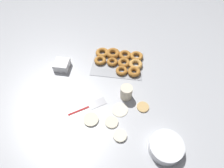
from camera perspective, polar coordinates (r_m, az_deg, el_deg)
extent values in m
plane|color=#B2B5BA|center=(1.40, -1.13, -4.60)|extent=(3.00, 3.00, 0.00)
cylinder|color=silver|center=(1.36, 2.25, -7.29)|extent=(0.11, 0.11, 0.01)
cylinder|color=beige|center=(1.33, -6.06, -10.01)|extent=(0.10, 0.10, 0.01)
cylinder|color=tan|center=(1.38, 8.81, -6.50)|extent=(0.08, 0.08, 0.01)
cylinder|color=silver|center=(1.27, 2.28, -14.50)|extent=(0.09, 0.09, 0.02)
cylinder|color=beige|center=(1.31, -0.14, -10.85)|extent=(0.09, 0.09, 0.01)
cube|color=#93969B|center=(1.61, 1.61, 5.83)|extent=(0.40, 0.30, 0.01)
torus|color=#B7752D|center=(1.66, 7.01, 7.89)|extent=(0.11, 0.11, 0.03)
torus|color=#AD6B28|center=(1.66, 3.73, 8.27)|extent=(0.10, 0.10, 0.03)
torus|color=#AD6B28|center=(1.67, 0.25, 8.77)|extent=(0.11, 0.11, 0.04)
torus|color=#B7752D|center=(1.68, -2.78, 8.92)|extent=(0.11, 0.11, 0.03)
torus|color=#D19347|center=(1.59, 6.76, 5.60)|extent=(0.11, 0.11, 0.03)
torus|color=#AD6B28|center=(1.60, 3.41, 6.10)|extent=(0.10, 0.10, 0.03)
torus|color=#AD6B28|center=(1.60, 0.07, 6.34)|extent=(0.09, 0.09, 0.03)
torus|color=#B7752D|center=(1.62, -3.40, 6.78)|extent=(0.10, 0.10, 0.03)
torus|color=#AD6B28|center=(1.54, 6.32, 3.52)|extent=(0.10, 0.10, 0.03)
torus|color=#AD6B28|center=(1.54, 2.77, 3.83)|extent=(0.09, 0.09, 0.03)
cylinder|color=white|center=(1.26, 15.13, -16.97)|extent=(0.20, 0.20, 0.07)
cube|color=white|center=(1.63, -13.97, 4.81)|extent=(0.11, 0.11, 0.02)
cube|color=white|center=(1.61, -14.12, 5.31)|extent=(0.11, 0.11, 0.02)
cube|color=white|center=(1.60, -14.26, 5.82)|extent=(0.11, 0.11, 0.02)
cylinder|color=beige|center=(1.38, 4.11, -2.42)|extent=(0.08, 0.08, 0.10)
cube|color=maroon|center=(1.37, -9.50, -7.54)|extent=(0.13, 0.09, 0.01)
cube|color=#A8A8AD|center=(1.39, -4.25, -5.51)|extent=(0.13, 0.12, 0.01)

